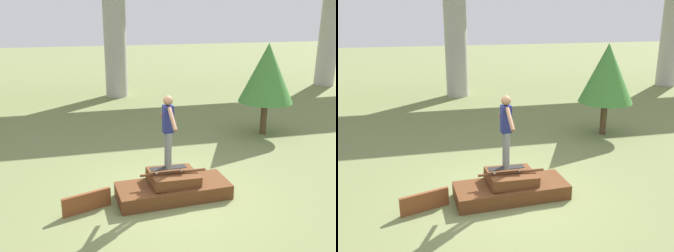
# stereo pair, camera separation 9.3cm
# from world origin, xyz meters

# --- Properties ---
(ground_plane) EXTENTS (80.00, 80.00, 0.00)m
(ground_plane) POSITION_xyz_m (0.00, 0.00, 0.00)
(ground_plane) COLOR olive
(scrap_pile) EXTENTS (2.66, 1.14, 0.66)m
(scrap_pile) POSITION_xyz_m (0.00, 0.02, 0.24)
(scrap_pile) COLOR #5B3319
(scrap_pile) RESTS_ON ground_plane
(scrap_plank_loose) EXTENTS (1.06, 0.42, 0.43)m
(scrap_plank_loose) POSITION_xyz_m (-1.98, -0.15, 0.21)
(scrap_plank_loose) COLOR brown
(scrap_plank_loose) RESTS_ON ground_plane
(skateboard) EXTENTS (0.84, 0.23, 0.09)m
(skateboard) POSITION_xyz_m (-0.12, 0.04, 0.74)
(skateboard) COLOR black
(skateboard) RESTS_ON scrap_pile
(skater) EXTENTS (0.22, 1.22, 1.68)m
(skater) POSITION_xyz_m (-0.12, 0.04, 1.73)
(skater) COLOR slate
(skater) RESTS_ON skateboard
(tree_behind_left) EXTENTS (1.85, 1.85, 3.17)m
(tree_behind_left) POSITION_xyz_m (4.29, 3.81, 2.15)
(tree_behind_left) COLOR #4C3823
(tree_behind_left) RESTS_ON ground_plane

